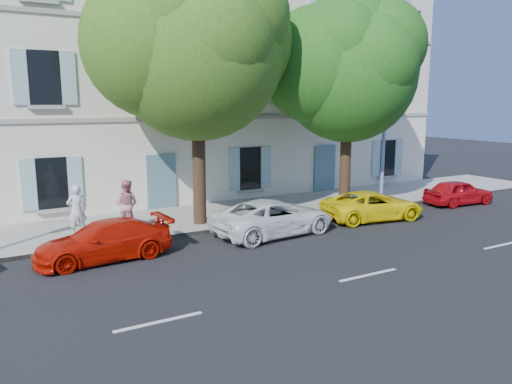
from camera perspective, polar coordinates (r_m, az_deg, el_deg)
ground at (r=17.29m, az=3.72°, el=-5.56°), size 90.00×90.00×0.00m
sidewalk at (r=21.01m, az=-2.98°, el=-2.48°), size 36.00×4.50×0.15m
kerb at (r=19.15m, az=-0.05°, el=-3.72°), size 36.00×0.16×0.16m
building at (r=25.79m, az=-9.03°, el=13.02°), size 28.00×7.00×12.00m
car_red_coupe at (r=15.74m, az=-17.01°, el=-5.36°), size 4.19×1.93×1.19m
car_white_coupe at (r=17.87m, az=2.03°, el=-2.90°), size 4.79×2.56×1.28m
car_yellow_supercar at (r=20.69m, az=13.22°, el=-1.51°), size 4.44×2.54×1.17m
car_red_hatchback at (r=24.93m, az=22.14°, el=-0.02°), size 3.51×1.64×1.16m
tree_left at (r=18.72m, az=-6.80°, el=15.34°), size 6.25×6.25×9.69m
tree_right at (r=21.99m, az=10.49°, el=13.10°), size 5.77×5.77×8.90m
street_lamp at (r=23.18m, az=14.87°, el=10.29°), size 0.40×1.78×8.30m
pedestrian_a at (r=18.17m, az=-19.81°, el=-2.00°), size 0.67×0.46×1.78m
pedestrian_b at (r=18.53m, az=-14.59°, el=-1.42°), size 1.12×1.09×1.82m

